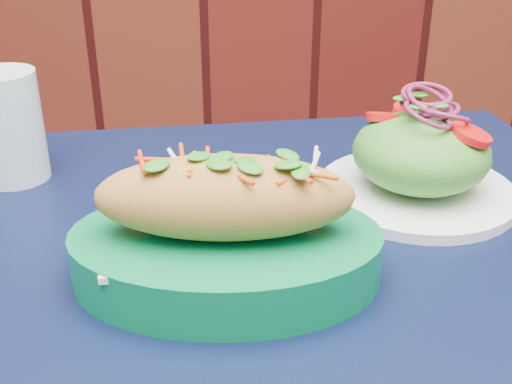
{
  "coord_description": "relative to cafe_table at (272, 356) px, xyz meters",
  "views": [
    {
      "loc": [
        0.01,
        0.71,
        1.07
      ],
      "look_at": [
        0.05,
        1.24,
        0.81
      ],
      "focal_mm": 45.0,
      "sensor_mm": 36.0,
      "label": 1
    }
  ],
  "objects": [
    {
      "name": "cafe_table",
      "position": [
        0.0,
        0.0,
        0.0
      ],
      "size": [
        0.85,
        0.85,
        0.75
      ],
      "rotation": [
        0.0,
        0.0,
        0.07
      ],
      "color": "black",
      "rests_on": "ground"
    },
    {
      "name": "banh_mi_basket",
      "position": [
        -0.04,
        0.0,
        0.14
      ],
      "size": [
        0.28,
        0.2,
        0.12
      ],
      "rotation": [
        0.0,
        0.0,
        -0.07
      ],
      "color": "#066F3C",
      "rests_on": "cafe_table"
    },
    {
      "name": "salad_plate",
      "position": [
        0.17,
        0.15,
        0.13
      ],
      "size": [
        0.22,
        0.22,
        0.12
      ],
      "rotation": [
        0.0,
        0.0,
        -0.18
      ],
      "color": "white",
      "rests_on": "cafe_table"
    },
    {
      "name": "water_glass",
      "position": [
        -0.28,
        0.23,
        0.15
      ],
      "size": [
        0.08,
        0.08,
        0.13
      ],
      "primitive_type": "cylinder",
      "color": "silver",
      "rests_on": "cafe_table"
    }
  ]
}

